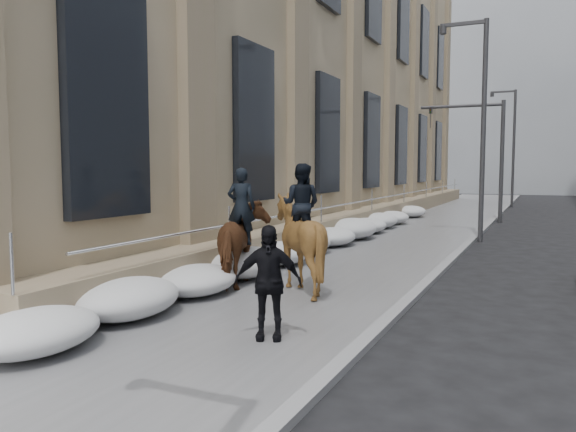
% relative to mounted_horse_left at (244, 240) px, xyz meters
% --- Properties ---
extents(ground, '(140.00, 140.00, 0.00)m').
position_rel_mounted_horse_left_xyz_m(ground, '(0.98, -3.25, -1.13)').
color(ground, black).
rests_on(ground, ground).
extents(sidewalk, '(5.00, 80.00, 0.12)m').
position_rel_mounted_horse_left_xyz_m(sidewalk, '(0.98, 6.75, -1.07)').
color(sidewalk, '#57575A').
rests_on(sidewalk, ground).
extents(curb, '(0.24, 80.00, 0.12)m').
position_rel_mounted_horse_left_xyz_m(curb, '(3.60, 6.75, -1.07)').
color(curb, slate).
rests_on(curb, ground).
extents(limestone_building, '(6.10, 44.00, 18.00)m').
position_rel_mounted_horse_left_xyz_m(limestone_building, '(-4.28, 16.71, 7.77)').
color(limestone_building, '#8C7C5C').
rests_on(limestone_building, ground).
extents(bg_building_mid, '(30.00, 12.00, 28.00)m').
position_rel_mounted_horse_left_xyz_m(bg_building_mid, '(4.98, 56.75, 12.87)').
color(bg_building_mid, slate).
rests_on(bg_building_mid, ground).
extents(bg_building_far, '(24.00, 12.00, 20.00)m').
position_rel_mounted_horse_left_xyz_m(bg_building_far, '(-5.02, 68.75, 8.87)').
color(bg_building_far, gray).
rests_on(bg_building_far, ground).
extents(streetlight_mid, '(1.71, 0.24, 8.00)m').
position_rel_mounted_horse_left_xyz_m(streetlight_mid, '(3.72, 10.75, 3.45)').
color(streetlight_mid, '#2D2D30').
rests_on(streetlight_mid, ground).
extents(streetlight_far, '(1.71, 0.24, 8.00)m').
position_rel_mounted_horse_left_xyz_m(streetlight_far, '(3.72, 30.75, 3.45)').
color(streetlight_far, '#2D2D30').
rests_on(streetlight_far, ground).
extents(traffic_signal, '(4.10, 0.22, 6.00)m').
position_rel_mounted_horse_left_xyz_m(traffic_signal, '(3.05, 18.75, 2.88)').
color(traffic_signal, '#2D2D30').
rests_on(traffic_signal, ground).
extents(snow_bank, '(1.70, 18.10, 0.76)m').
position_rel_mounted_horse_left_xyz_m(snow_bank, '(-0.44, 4.85, -0.66)').
color(snow_bank, silver).
rests_on(snow_bank, sidewalk).
extents(mounted_horse_left, '(1.71, 2.41, 2.59)m').
position_rel_mounted_horse_left_xyz_m(mounted_horse_left, '(0.00, 0.00, 0.00)').
color(mounted_horse_left, '#432514').
rests_on(mounted_horse_left, sidewalk).
extents(mounted_horse_right, '(1.78, 1.97, 2.68)m').
position_rel_mounted_horse_left_xyz_m(mounted_horse_right, '(1.33, -0.01, 0.12)').
color(mounted_horse_right, '#4C3215').
rests_on(mounted_horse_right, sidewalk).
extents(pedestrian, '(1.10, 0.76, 1.74)m').
position_rel_mounted_horse_left_xyz_m(pedestrian, '(2.26, -3.31, -0.14)').
color(pedestrian, black).
rests_on(pedestrian, sidewalk).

